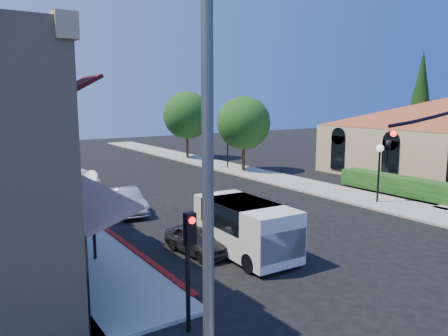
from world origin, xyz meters
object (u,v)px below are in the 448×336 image
lamppost_right_near (379,159)px  lamppost_right_far (228,138)px  conifer_far (421,98)px  lamppost_left_near (92,192)px  lamppost_left_far (26,154)px  parked_car_a (196,240)px  white_van (246,225)px  parked_car_b (127,201)px  cobra_streetlight (225,154)px  parked_car_c (81,178)px  parked_car_d (64,170)px  street_tree_a (244,123)px  street_tree_b (187,115)px  secondary_signal (189,250)px

lamppost_right_near → lamppost_right_far: bearing=90.0°
conifer_far → lamppost_right_near: 22.21m
lamppost_left_near → lamppost_left_far: bearing=90.0°
parked_car_a → lamppost_left_far: bearing=96.9°
white_van → parked_car_b: size_ratio=1.21×
cobra_streetlight → lamppost_left_far: bearing=88.5°
cobra_streetlight → parked_car_c: cobra_streetlight is taller
lamppost_left_far → parked_car_c: size_ratio=0.89×
conifer_far → parked_car_d: bearing=163.9°
lamppost_right_near → parked_car_b: lamppost_right_near is taller
parked_car_c → street_tree_a: bearing=-11.4°
lamppost_right_near → parked_car_c: 20.24m
white_van → parked_car_d: bearing=94.2°
parked_car_b → white_van: bearing=-73.9°
parked_car_a → parked_car_b: bearing=83.4°
street_tree_b → parked_car_d: bearing=-161.7°
white_van → parked_car_d: size_ratio=1.05×
lamppost_left_near → parked_car_b: (3.70, 6.24, -2.07)m
street_tree_a → street_tree_b: 10.01m
lamppost_left_near → lamppost_left_far: (0.00, 14.00, 0.00)m
parked_car_c → parked_car_d: 4.37m
lamppost_left_far → parked_car_a: bearing=-76.5°
parked_car_b → parked_car_c: (0.00, 8.87, -0.09)m
cobra_streetlight → secondary_signal: bearing=71.4°
conifer_far → parked_car_c: 33.69m
lamppost_right_near → lamppost_left_far: bearing=140.5°
street_tree_b → lamppost_left_near: size_ratio=1.97×
conifer_far → lamppost_left_far: (-36.50, 4.00, -3.62)m
secondary_signal → parked_car_a: secondary_signal is taller
lamppost_right_near → parked_car_c: bearing=131.4°
parked_car_b → lamppost_left_far: bearing=121.6°
street_tree_a → parked_car_d: bearing=158.1°
conifer_far → lamppost_left_far: conifer_far is taller
lamppost_left_near → lamppost_right_far: bearing=43.3°
lamppost_right_far → parked_car_c: lamppost_right_far is taller
lamppost_right_near → secondary_signal: bearing=-158.2°
street_tree_a → cobra_streetlight: bearing=-126.8°
street_tree_b → cobra_streetlight: 38.45m
lamppost_right_far → white_van: lamppost_right_far is taller
lamppost_right_near → parked_car_a: 13.55m
lamppost_left_far → white_van: size_ratio=0.73×
lamppost_left_far → lamppost_right_near: bearing=-39.5°
street_tree_a → lamppost_right_near: bearing=-91.2°
lamppost_left_near → parked_car_c: 15.71m
conifer_far → white_van: 34.08m
conifer_far → street_tree_b: (-19.20, 14.00, -1.82)m
conifer_far → parked_car_d: conifer_far is taller
conifer_far → secondary_signal: bearing=-155.3°
lamppost_left_near → lamppost_right_near: bearing=0.0°
lamppost_right_near → parked_car_d: size_ratio=0.76×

